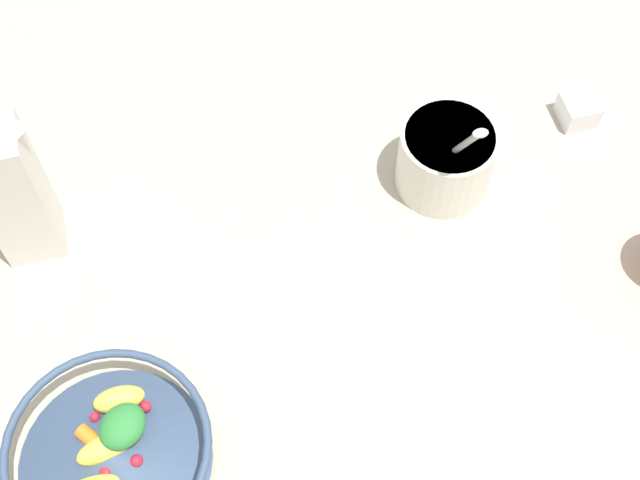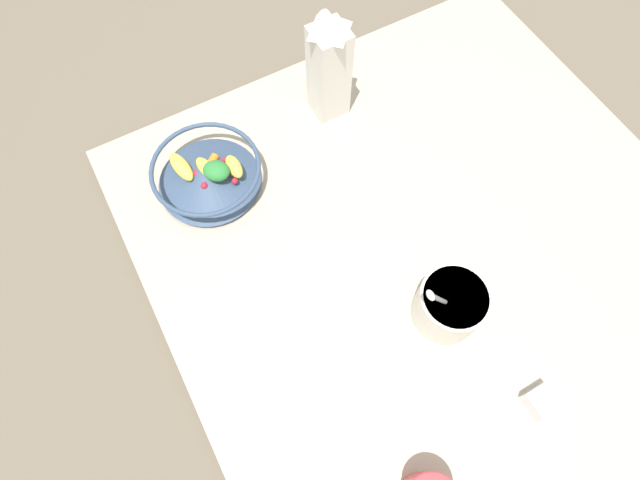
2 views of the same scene
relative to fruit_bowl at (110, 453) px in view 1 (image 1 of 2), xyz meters
The scene contains 6 objects.
ground_plane 0.50m from the fruit_bowl, 134.88° to the left, with size 6.00×6.00×0.00m, color #665B4C.
countertop 0.49m from the fruit_bowl, 134.88° to the left, with size 1.12×1.12×0.05m.
fruit_bowl is the anchor object (origin of this frame).
milk_carton 0.35m from the fruit_bowl, 169.82° to the right, with size 0.07×0.07×0.27m.
yogurt_tub 0.56m from the fruit_bowl, 119.59° to the left, with size 0.15×0.13×0.22m.
spice_jar 0.78m from the fruit_bowl, 114.99° to the left, with size 0.05×0.05×0.04m.
Camera 1 is at (0.68, -0.19, 1.07)m, focal length 50.00 mm.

